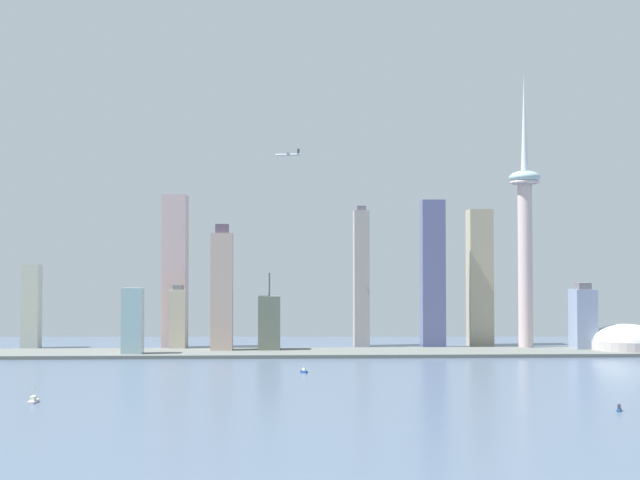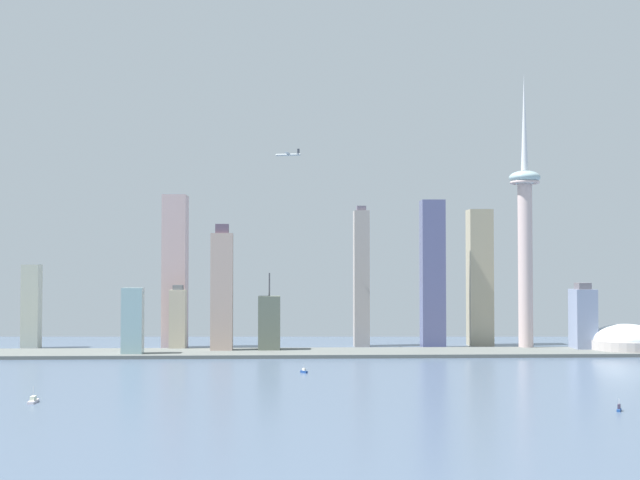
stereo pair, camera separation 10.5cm
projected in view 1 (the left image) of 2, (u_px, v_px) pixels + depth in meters
name	position (u px, v px, depth m)	size (l,w,h in m)	color
waterfront_pier	(291.00, 353.00, 799.25)	(717.47, 70.73, 3.39)	slate
observation_tower	(525.00, 227.00, 845.83)	(32.34, 32.34, 289.17)	beige
stadium_dome	(627.00, 342.00, 819.39)	(74.84, 74.84, 31.56)	beige
skyscraper_0	(133.00, 322.00, 779.07)	(19.90, 13.62, 66.43)	#96B9BB
skyscraper_1	(175.00, 271.00, 866.30)	(25.06, 27.63, 162.97)	beige
skyscraper_2	(269.00, 324.00, 815.94)	(21.80, 18.54, 80.38)	#636C5C
skyscraper_3	(480.00, 277.00, 893.25)	(25.64, 24.69, 149.39)	tan
skyscraper_4	(433.00, 274.00, 867.24)	(24.62, 22.58, 157.71)	slate
skyscraper_5	(361.00, 277.00, 884.76)	(16.47, 21.33, 152.80)	#A59B95
skyscraper_6	(222.00, 291.00, 812.20)	(21.69, 14.18, 129.43)	#C2A596
skyscraper_7	(31.00, 306.00, 863.45)	(18.22, 15.58, 88.82)	beige
skyscraper_8	(178.00, 320.00, 833.74)	(16.47, 15.91, 67.65)	beige
skyscraper_9	(583.00, 319.00, 828.90)	(21.47, 27.09, 70.12)	#8794B3
boat_0	(619.00, 409.00, 490.08)	(5.37, 7.61, 7.60)	#1F478D
boat_1	(33.00, 400.00, 520.30)	(4.60, 13.87, 10.75)	white
boat_2	(304.00, 371.00, 663.94)	(6.11, 6.37, 7.19)	navy
airplane	(288.00, 155.00, 849.86)	(26.29, 27.80, 7.45)	#AFB9BE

